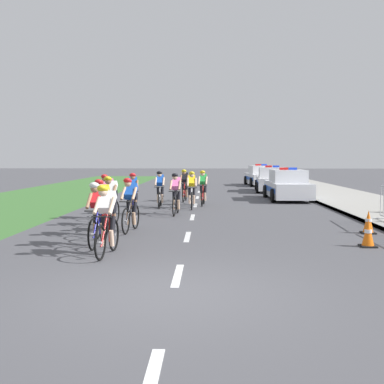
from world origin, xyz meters
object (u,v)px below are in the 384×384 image
Objects in this scene: police_car_second at (272,180)px; traffic_cone_mid at (368,234)px; cyclist_second at (98,213)px; cyclist_seventh at (176,193)px; police_car_nearest at (288,186)px; cyclist_fourth at (130,204)px; cyclist_lead at (107,219)px; cyclist_tenth at (203,187)px; cyclist_eighth at (133,193)px; traffic_cone_near at (368,222)px; cyclist_sixth at (107,196)px; cyclist_eleventh at (192,189)px; cyclist_twelfth at (185,185)px; cyclist_ninth at (160,189)px; cyclist_third at (102,207)px; cyclist_fifth at (111,200)px; police_car_third at (261,176)px.

police_car_second is 17.63m from traffic_cone_mid.
cyclist_seventh is (1.41, 6.06, 0.00)m from cyclist_second.
cyclist_fourth is at bearing -121.25° from police_car_nearest.
cyclist_lead and cyclist_fourth have the same top height.
cyclist_second reaches higher than traffic_cone_mid.
cyclist_tenth is (0.95, 3.39, 0.00)m from cyclist_seventh.
cyclist_second is 6.18m from cyclist_eighth.
police_car_second is (4.13, 8.34, -0.11)m from cyclist_tenth.
cyclist_tenth reaches higher than traffic_cone_near.
cyclist_sixth is 8.28m from traffic_cone_near.
cyclist_lead is 0.38× the size of police_car_second.
cyclist_second is 1.00× the size of cyclist_fourth.
cyclist_lead is 0.39× the size of police_car_nearest.
police_car_second reaches higher than cyclist_eighth.
cyclist_seventh is 0.38× the size of police_car_second.
cyclist_eighth is 1.00× the size of cyclist_eleventh.
cyclist_eighth is 5.28m from cyclist_twelfth.
cyclist_eighth is 2.84m from cyclist_eleventh.
police_car_second is at bearing 63.67° from cyclist_tenth.
police_car_second is at bearing 72.13° from cyclist_lead.
cyclist_sixth is 1.00× the size of cyclist_ninth.
cyclist_third is 1.00× the size of cyclist_fourth.
cyclist_fifth is 2.69× the size of traffic_cone_mid.
police_car_third reaches higher than cyclist_tenth.
cyclist_lead and cyclist_seventh have the same top height.
cyclist_lead is at bearing -100.47° from cyclist_tenth.
police_car_third is at bearing 74.08° from cyclist_seventh.
cyclist_second is 24.73m from police_car_third.
cyclist_fifth is at bearing 100.72° from cyclist_lead.
cyclist_third is 0.38× the size of police_car_third.
cyclist_eleventh is (1.33, -0.41, 0.00)m from cyclist_ninth.
cyclist_third is 23.40m from police_car_third.
cyclist_eighth is at bearing 175.97° from cyclist_seventh.
cyclist_fourth is at bearing -105.70° from police_car_third.
police_car_nearest is at bearing 42.32° from cyclist_eighth.
cyclist_second is 18.93m from police_car_second.
cyclist_second is at bearing -88.44° from cyclist_eighth.
cyclist_ninth reaches higher than traffic_cone_near.
cyclist_second is 6.22m from cyclist_seventh.
cyclist_lead is 1.00× the size of cyclist_ninth.
police_car_third is at bearing 68.95° from cyclist_sixth.
cyclist_twelfth is 13.63m from police_car_third.
traffic_cone_near is (6.57, -0.10, -0.48)m from cyclist_fourth.
cyclist_eighth is 0.39× the size of police_car_nearest.
traffic_cone_mid is (-0.67, -1.94, 0.00)m from traffic_cone_near.
cyclist_eleventh is at bearing 118.91° from traffic_cone_mid.
cyclist_fifth is 1.00× the size of cyclist_twelfth.
police_car_third reaches higher than cyclist_sixth.
cyclist_eighth is 1.00× the size of cyclist_tenth.
police_car_second is 7.06× the size of traffic_cone_near.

